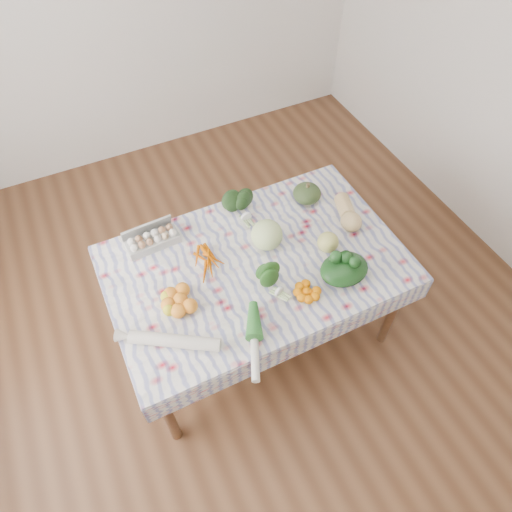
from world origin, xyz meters
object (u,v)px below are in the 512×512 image
(egg_carton, at_px, (153,241))
(butternut_squash, at_px, (348,212))
(dining_table, at_px, (256,271))
(kabocha_squash, at_px, (307,193))
(cabbage, at_px, (267,235))
(grapefruit, at_px, (328,242))

(egg_carton, bearing_deg, butternut_squash, -18.67)
(dining_table, relative_size, butternut_squash, 5.98)
(dining_table, distance_m, kabocha_squash, 0.61)
(kabocha_squash, xyz_separation_m, cabbage, (-0.39, -0.22, 0.03))
(butternut_squash, distance_m, grapefruit, 0.28)
(dining_table, xyz_separation_m, grapefruit, (0.41, -0.09, 0.14))
(egg_carton, height_order, grapefruit, grapefruit)
(butternut_squash, bearing_deg, grapefruit, -130.24)
(dining_table, distance_m, grapefruit, 0.45)
(kabocha_squash, relative_size, cabbage, 0.97)
(cabbage, height_order, butternut_squash, cabbage)
(cabbage, bearing_deg, dining_table, -141.59)
(dining_table, relative_size, kabocha_squash, 9.10)
(kabocha_squash, distance_m, cabbage, 0.45)
(kabocha_squash, bearing_deg, grapefruit, -102.91)
(cabbage, bearing_deg, grapefruit, -30.66)
(butternut_squash, bearing_deg, dining_table, -157.95)
(dining_table, xyz_separation_m, kabocha_squash, (0.50, 0.31, 0.14))
(dining_table, relative_size, grapefruit, 13.09)
(dining_table, height_order, kabocha_squash, kabocha_squash)
(egg_carton, xyz_separation_m, kabocha_squash, (0.98, -0.06, 0.02))
(cabbage, xyz_separation_m, grapefruit, (0.30, -0.18, -0.03))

